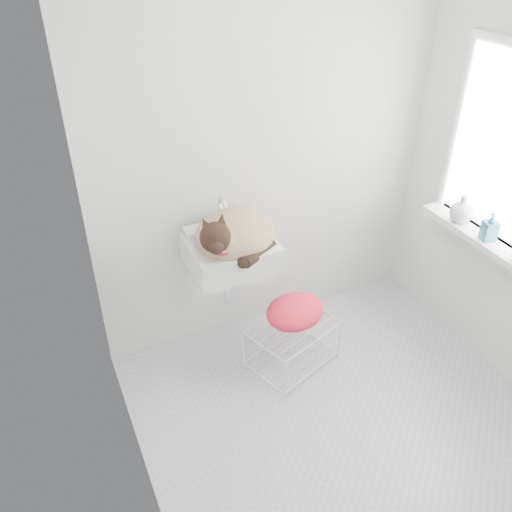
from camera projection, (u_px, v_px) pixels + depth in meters
name	position (u px, v px, depth m)	size (l,w,h in m)	color
floor	(339.00, 415.00, 3.11)	(2.20, 2.00, 0.02)	silver
back_wall	(267.00, 149.00, 3.18)	(2.20, 0.02, 2.50)	silver
left_wall	(118.00, 289.00, 2.05)	(0.02, 2.00, 2.50)	silver
windowsill	(482.00, 238.00, 3.15)	(0.16, 0.88, 0.04)	white
sink	(231.00, 241.00, 3.09)	(0.49, 0.43, 0.20)	silver
faucet	(218.00, 206.00, 3.15)	(0.18, 0.12, 0.18)	silver
cat	(233.00, 236.00, 3.05)	(0.55, 0.49, 0.32)	tan
wire_rack	(292.00, 345.00, 3.39)	(0.50, 0.35, 0.30)	silver
towel	(295.00, 318.00, 3.32)	(0.38, 0.27, 0.16)	#EC3907
bottle_b	(487.00, 239.00, 3.11)	(0.08, 0.08, 0.17)	#236C85
bottle_c	(459.00, 221.00, 3.28)	(0.14, 0.14, 0.18)	silver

